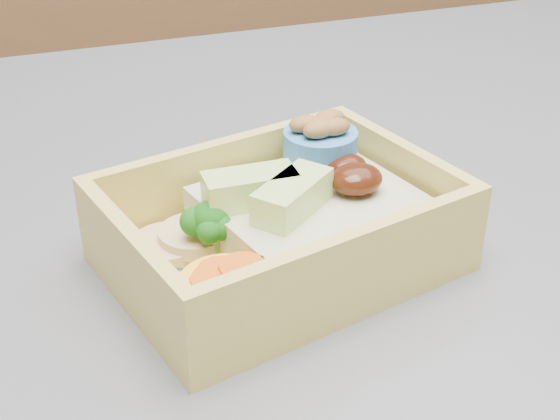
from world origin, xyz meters
name	(u,v)px	position (x,y,z in m)	size (l,w,h in m)	color
bento_box	(286,225)	(-0.02, -0.04, 0.94)	(0.18, 0.15, 0.06)	#D2BD56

